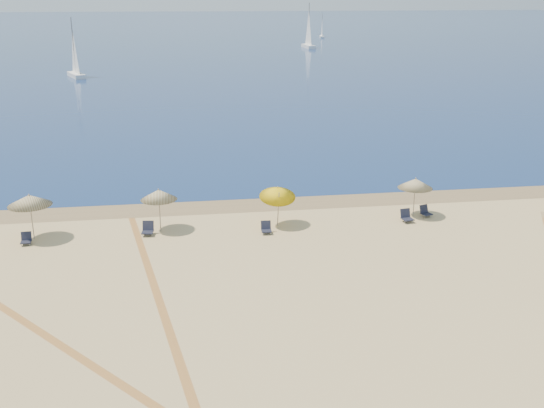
{
  "coord_description": "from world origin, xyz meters",
  "views": [
    {
      "loc": [
        -4.78,
        -12.45,
        12.31
      ],
      "look_at": [
        0.0,
        20.0,
        1.3
      ],
      "focal_mm": 41.88,
      "sensor_mm": 36.0,
      "label": 1
    }
  ],
  "objects_px": {
    "chair_6": "(425,211)",
    "sailboat_2": "(322,30)",
    "sailboat_0": "(309,34)",
    "chair_4": "(266,228)",
    "chair_2": "(26,239)",
    "chair_5": "(406,216)",
    "chair_3": "(148,229)",
    "sailboat_1": "(75,59)",
    "umbrella_3": "(278,192)",
    "umbrella_1": "(29,200)",
    "umbrella_4": "(415,183)",
    "umbrella_2": "(159,195)"
  },
  "relations": [
    {
      "from": "chair_6",
      "to": "sailboat_2",
      "type": "bearing_deg",
      "value": 61.05
    },
    {
      "from": "sailboat_0",
      "to": "chair_4",
      "type": "bearing_deg",
      "value": -106.35
    },
    {
      "from": "chair_2",
      "to": "chair_5",
      "type": "relative_size",
      "value": 0.81
    },
    {
      "from": "chair_3",
      "to": "sailboat_1",
      "type": "bearing_deg",
      "value": 108.31
    },
    {
      "from": "chair_2",
      "to": "sailboat_2",
      "type": "height_order",
      "value": "sailboat_2"
    },
    {
      "from": "chair_5",
      "to": "chair_2",
      "type": "bearing_deg",
      "value": 172.01
    },
    {
      "from": "umbrella_3",
      "to": "chair_2",
      "type": "distance_m",
      "value": 13.3
    },
    {
      "from": "chair_4",
      "to": "umbrella_3",
      "type": "bearing_deg",
      "value": 54.5
    },
    {
      "from": "chair_2",
      "to": "umbrella_1",
      "type": "bearing_deg",
      "value": 69.78
    },
    {
      "from": "umbrella_4",
      "to": "umbrella_1",
      "type": "bearing_deg",
      "value": -178.52
    },
    {
      "from": "sailboat_2",
      "to": "chair_5",
      "type": "bearing_deg",
      "value": -92.66
    },
    {
      "from": "umbrella_4",
      "to": "sailboat_1",
      "type": "bearing_deg",
      "value": 112.78
    },
    {
      "from": "chair_2",
      "to": "sailboat_1",
      "type": "distance_m",
      "value": 69.0
    },
    {
      "from": "chair_2",
      "to": "chair_4",
      "type": "height_order",
      "value": "chair_4"
    },
    {
      "from": "umbrella_2",
      "to": "chair_5",
      "type": "height_order",
      "value": "umbrella_2"
    },
    {
      "from": "sailboat_0",
      "to": "sailboat_2",
      "type": "distance_m",
      "value": 35.44
    },
    {
      "from": "umbrella_3",
      "to": "chair_3",
      "type": "xyz_separation_m",
      "value": [
        -7.05,
        -0.34,
        -1.62
      ]
    },
    {
      "from": "umbrella_2",
      "to": "umbrella_4",
      "type": "height_order",
      "value": "umbrella_2"
    },
    {
      "from": "umbrella_1",
      "to": "sailboat_1",
      "type": "relative_size",
      "value": 0.28
    },
    {
      "from": "chair_5",
      "to": "sailboat_2",
      "type": "bearing_deg",
      "value": 70.07
    },
    {
      "from": "umbrella_2",
      "to": "umbrella_1",
      "type": "bearing_deg",
      "value": -176.98
    },
    {
      "from": "chair_6",
      "to": "sailboat_1",
      "type": "relative_size",
      "value": 0.09
    },
    {
      "from": "umbrella_3",
      "to": "umbrella_2",
      "type": "bearing_deg",
      "value": 177.32
    },
    {
      "from": "umbrella_1",
      "to": "umbrella_2",
      "type": "height_order",
      "value": "umbrella_1"
    },
    {
      "from": "chair_2",
      "to": "umbrella_4",
      "type": "bearing_deg",
      "value": 0.23
    },
    {
      "from": "umbrella_3",
      "to": "chair_4",
      "type": "bearing_deg",
      "value": -127.15
    },
    {
      "from": "chair_3",
      "to": "sailboat_1",
      "type": "distance_m",
      "value": 69.46
    },
    {
      "from": "umbrella_3",
      "to": "umbrella_4",
      "type": "height_order",
      "value": "umbrella_3"
    },
    {
      "from": "umbrella_2",
      "to": "umbrella_4",
      "type": "distance_m",
      "value": 14.42
    },
    {
      "from": "umbrella_4",
      "to": "chair_2",
      "type": "relative_size",
      "value": 3.65
    },
    {
      "from": "umbrella_4",
      "to": "chair_3",
      "type": "relative_size",
      "value": 2.99
    },
    {
      "from": "chair_6",
      "to": "chair_4",
      "type": "bearing_deg",
      "value": 169.4
    },
    {
      "from": "umbrella_2",
      "to": "chair_2",
      "type": "xyz_separation_m",
      "value": [
        -6.78,
        -1.09,
        -1.73
      ]
    },
    {
      "from": "umbrella_1",
      "to": "sailboat_0",
      "type": "height_order",
      "value": "sailboat_0"
    },
    {
      "from": "umbrella_3",
      "to": "sailboat_0",
      "type": "xyz_separation_m",
      "value": [
        25.01,
        114.39,
        1.08
      ]
    },
    {
      "from": "umbrella_2",
      "to": "chair_3",
      "type": "height_order",
      "value": "umbrella_2"
    },
    {
      "from": "chair_3",
      "to": "chair_6",
      "type": "relative_size",
      "value": 1.0
    },
    {
      "from": "chair_6",
      "to": "sailboat_0",
      "type": "xyz_separation_m",
      "value": [
        16.35,
        114.1,
        2.72
      ]
    },
    {
      "from": "chair_4",
      "to": "umbrella_2",
      "type": "bearing_deg",
      "value": 168.38
    },
    {
      "from": "sailboat_0",
      "to": "umbrella_1",
      "type": "bearing_deg",
      "value": -112.11
    },
    {
      "from": "chair_3",
      "to": "chair_4",
      "type": "xyz_separation_m",
      "value": [
        6.27,
        -0.68,
        -0.03
      ]
    },
    {
      "from": "umbrella_3",
      "to": "chair_6",
      "type": "xyz_separation_m",
      "value": [
        8.67,
        0.3,
        -1.65
      ]
    },
    {
      "from": "umbrella_3",
      "to": "chair_4",
      "type": "height_order",
      "value": "umbrella_3"
    },
    {
      "from": "chair_4",
      "to": "sailboat_1",
      "type": "xyz_separation_m",
      "value": [
        -19.47,
        68.83,
        2.36
      ]
    },
    {
      "from": "chair_4",
      "to": "chair_3",
      "type": "bearing_deg",
      "value": 175.46
    },
    {
      "from": "chair_3",
      "to": "chair_5",
      "type": "xyz_separation_m",
      "value": [
        14.33,
        -0.05,
        -0.0
      ]
    },
    {
      "from": "umbrella_1",
      "to": "chair_3",
      "type": "height_order",
      "value": "umbrella_1"
    },
    {
      "from": "sailboat_1",
      "to": "umbrella_4",
      "type": "bearing_deg",
      "value": -87.92
    },
    {
      "from": "umbrella_4",
      "to": "chair_2",
      "type": "bearing_deg",
      "value": -176.53
    },
    {
      "from": "umbrella_1",
      "to": "chair_3",
      "type": "xyz_separation_m",
      "value": [
        5.9,
        -0.3,
        -1.8
      ]
    }
  ]
}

